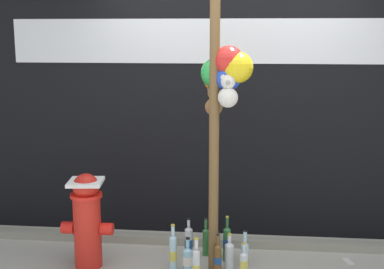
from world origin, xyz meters
TOP-DOWN VIEW (x-y plane):
  - building_wall at (0.00, 1.31)m, footprint 10.00×0.21m
  - curb_strip at (0.00, 0.90)m, footprint 8.00×0.12m
  - memorial_post at (-0.05, 0.44)m, footprint 0.54×0.47m
  - fire_hydrant at (-1.21, 0.33)m, footprint 0.45×0.31m
  - bottle_0 at (0.03, 0.35)m, footprint 0.08×0.08m
  - bottle_1 at (-0.10, 0.61)m, footprint 0.07×0.07m
  - bottle_2 at (-0.07, 0.29)m, footprint 0.06×0.06m
  - bottle_3 at (-0.00, 0.55)m, footprint 0.07×0.07m
  - bottle_4 at (-0.32, 0.29)m, footprint 0.08×0.08m
  - bottle_5 at (-0.46, 0.33)m, footprint 0.07×0.07m
  - bottle_6 at (0.15, 0.23)m, footprint 0.07×0.07m
  - bottle_7 at (0.16, 0.45)m, footprint 0.07×0.07m
  - bottle_8 at (-0.35, 0.57)m, footprint 0.07×0.07m
  - bottle_9 at (-0.23, 0.11)m, footprint 0.07×0.07m
  - bottle_10 at (-0.20, 0.66)m, footprint 0.06×0.06m
  - litter_0 at (1.09, 0.65)m, footprint 0.09×0.15m

SIDE VIEW (x-z plane):
  - litter_0 at x=1.09m, z-range 0.00..0.01m
  - curb_strip at x=0.00m, z-range 0.00..0.08m
  - bottle_4 at x=-0.32m, z-range -0.04..0.27m
  - bottle_6 at x=0.15m, z-range -0.03..0.27m
  - bottle_7 at x=0.16m, z-range -0.05..0.29m
  - bottle_1 at x=-0.10m, z-range -0.04..0.29m
  - bottle_2 at x=-0.07m, z-range -0.04..0.32m
  - bottle_0 at x=0.03m, z-range -0.03..0.31m
  - bottle_10 at x=-0.20m, z-range -0.04..0.33m
  - bottle_9 at x=-0.23m, z-range -0.04..0.34m
  - bottle_8 at x=-0.35m, z-range -0.04..0.34m
  - bottle_5 at x=-0.46m, z-range -0.04..0.36m
  - bottle_3 at x=0.00m, z-range -0.04..0.38m
  - fire_hydrant at x=-1.21m, z-range 0.02..0.86m
  - memorial_post at x=-0.05m, z-range 0.28..3.26m
  - building_wall at x=0.00m, z-range 0.00..3.68m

